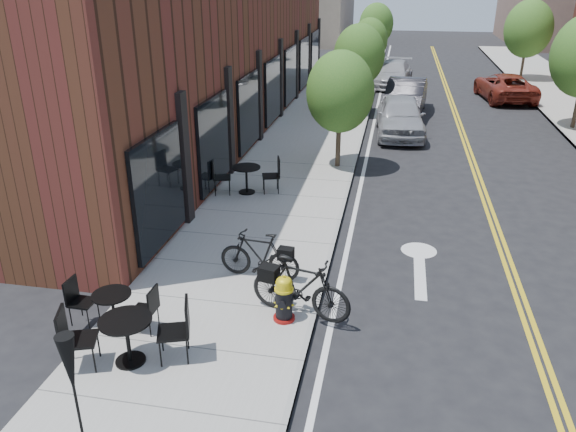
# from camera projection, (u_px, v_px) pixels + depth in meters

# --- Properties ---
(ground) EXTENTS (120.00, 120.00, 0.00)m
(ground) POSITION_uv_depth(u_px,v_px,m) (317.00, 317.00, 10.86)
(ground) COLOR black
(ground) RESTS_ON ground
(sidewalk_near) EXTENTS (4.00, 70.00, 0.12)m
(sidewalk_near) POSITION_uv_depth(u_px,v_px,m) (302.00, 156.00, 20.19)
(sidewalk_near) COLOR #9E9B93
(sidewalk_near) RESTS_ON ground
(building_near) EXTENTS (5.00, 28.00, 7.00)m
(building_near) POSITION_uv_depth(u_px,v_px,m) (212.00, 42.00, 23.20)
(building_near) COLOR #4C2A18
(building_near) RESTS_ON ground
(tree_near_a) EXTENTS (2.20, 2.20, 3.81)m
(tree_near_a) POSITION_uv_depth(u_px,v_px,m) (340.00, 92.00, 18.03)
(tree_near_a) COLOR #382B1E
(tree_near_a) RESTS_ON sidewalk_near
(tree_near_b) EXTENTS (2.30, 2.30, 3.98)m
(tree_near_b) POSITION_uv_depth(u_px,v_px,m) (359.00, 55.00, 25.19)
(tree_near_b) COLOR #382B1E
(tree_near_b) RESTS_ON sidewalk_near
(tree_near_c) EXTENTS (2.10, 2.10, 3.67)m
(tree_near_c) POSITION_uv_depth(u_px,v_px,m) (369.00, 40.00, 32.47)
(tree_near_c) COLOR #382B1E
(tree_near_c) RESTS_ON sidewalk_near
(tree_near_d) EXTENTS (2.40, 2.40, 4.11)m
(tree_near_d) POSITION_uv_depth(u_px,v_px,m) (376.00, 24.00, 39.56)
(tree_near_d) COLOR #382B1E
(tree_near_d) RESTS_ON sidewalk_near
(tree_far_c) EXTENTS (2.80, 2.80, 4.62)m
(tree_far_c) POSITION_uv_depth(u_px,v_px,m) (528.00, 29.00, 33.36)
(tree_far_c) COLOR #382B1E
(tree_far_c) RESTS_ON sidewalk_far
(fire_hydrant) EXTENTS (0.43, 0.43, 0.94)m
(fire_hydrant) POSITION_uv_depth(u_px,v_px,m) (284.00, 299.00, 10.42)
(fire_hydrant) COLOR maroon
(fire_hydrant) RESTS_ON sidewalk_near
(bicycle_left) EXTENTS (1.81, 0.68, 1.06)m
(bicycle_left) POSITION_uv_depth(u_px,v_px,m) (259.00, 255.00, 11.83)
(bicycle_left) COLOR black
(bicycle_left) RESTS_ON sidewalk_near
(bicycle_right) EXTENTS (2.09, 1.03, 1.21)m
(bicycle_right) POSITION_uv_depth(u_px,v_px,m) (301.00, 287.00, 10.49)
(bicycle_right) COLOR black
(bicycle_right) RESTS_ON sidewalk_near
(bistro_set_a) EXTENTS (2.06, 1.15, 1.09)m
(bistro_set_a) POSITION_uv_depth(u_px,v_px,m) (127.00, 334.00, 9.22)
(bistro_set_a) COLOR black
(bistro_set_a) RESTS_ON sidewalk_near
(bistro_set_b) EXTENTS (1.65, 0.73, 0.89)m
(bistro_set_b) POSITION_uv_depth(u_px,v_px,m) (113.00, 305.00, 10.22)
(bistro_set_b) COLOR black
(bistro_set_b) RESTS_ON sidewalk_near
(bistro_set_c) EXTENTS (1.99, 1.04, 1.05)m
(bistro_set_c) POSITION_uv_depth(u_px,v_px,m) (246.00, 176.00, 16.48)
(bistro_set_c) COLOR black
(bistro_set_c) RESTS_ON sidewalk_near
(patio_umbrella) EXTENTS (0.33, 0.33, 2.03)m
(patio_umbrella) POSITION_uv_depth(u_px,v_px,m) (71.00, 375.00, 6.91)
(patio_umbrella) COLOR black
(patio_umbrella) RESTS_ON sidewalk_near
(parked_car_a) EXTENTS (2.14, 4.73, 1.57)m
(parked_car_a) POSITION_uv_depth(u_px,v_px,m) (400.00, 116.00, 22.75)
(parked_car_a) COLOR #9C9DA4
(parked_car_a) RESTS_ON ground
(parked_car_b) EXTENTS (2.15, 5.02, 1.61)m
(parked_car_b) POSITION_uv_depth(u_px,v_px,m) (405.00, 97.00, 26.14)
(parked_car_b) COLOR black
(parked_car_b) RESTS_ON ground
(parked_car_c) EXTENTS (2.52, 5.05, 1.41)m
(parked_car_c) POSITION_uv_depth(u_px,v_px,m) (393.00, 74.00, 32.74)
(parked_car_c) COLOR #ABABAF
(parked_car_c) RESTS_ON ground
(parked_car_far) EXTENTS (2.90, 5.20, 1.37)m
(parked_car_far) POSITION_uv_depth(u_px,v_px,m) (505.00, 87.00, 29.16)
(parked_car_far) COLOR maroon
(parked_car_far) RESTS_ON ground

